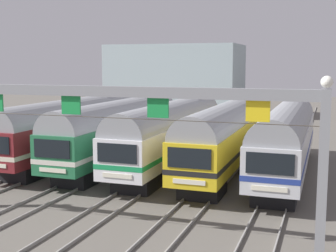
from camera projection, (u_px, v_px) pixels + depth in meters
name	position (u px, v px, depth m)	size (l,w,h in m)	color
ground_plane	(171.00, 167.00, 33.28)	(160.00, 160.00, 0.00)	#5B564F
track_bed	(222.00, 133.00, 49.20)	(17.44, 70.00, 0.15)	gray
commuter_train_maroon	(73.00, 126.00, 35.49)	(2.88, 18.06, 5.05)	maroon
commuter_train_green	(120.00, 128.00, 34.21)	(2.88, 18.06, 5.05)	#236B42
commuter_train_white	(171.00, 130.00, 32.92)	(2.88, 18.06, 5.05)	white
commuter_train_yellow	(226.00, 133.00, 31.63)	(2.88, 18.06, 4.77)	gold
commuter_train_silver	(286.00, 136.00, 30.35)	(2.88, 18.06, 5.05)	silver
catenary_gantry	(71.00, 114.00, 19.93)	(21.18, 0.44, 6.97)	gray
maintenance_building	(176.00, 80.00, 68.03)	(18.87, 10.00, 10.12)	#9EB2B7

